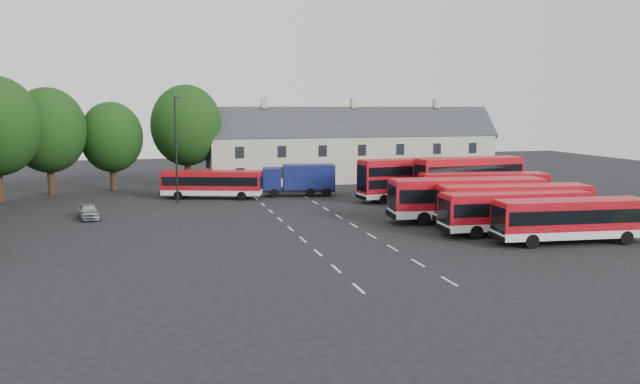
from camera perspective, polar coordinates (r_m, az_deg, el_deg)
The scene contains 15 objects.
ground at distance 44.86m, azimuth -2.17°, elevation -3.86°, with size 140.00×140.00×0.00m, color black.
lane_markings at distance 47.35m, azimuth 0.25°, elevation -3.22°, with size 5.15×33.80×0.01m.
treeline at distance 63.20m, azimuth -25.14°, elevation 4.92°, with size 29.92×32.59×12.01m.
terrace_houses at distance 76.78m, azimuth 3.02°, elevation 3.92°, with size 35.70×7.13×10.06m.
bus_row_a at distance 44.79m, azimuth 22.01°, elevation -2.13°, with size 10.63×3.42×2.95m.
bus_row_b at distance 46.59m, azimuth 17.37°, elevation -1.49°, with size 10.89×3.14×3.04m.
bus_row_c at distance 49.08m, azimuth 17.26°, elevation -0.88°, with size 11.75×4.34×3.25m.
bus_row_d at distance 50.62m, azimuth 13.25°, elevation -0.34°, with size 12.41×4.19×3.44m.
bus_row_e at distance 57.41m, azimuth 14.70°, elevation 0.42°, with size 11.63×4.51×3.21m.
bus_dd_south at distance 60.21m, azimuth 13.47°, elevation 1.30°, with size 10.72×3.35×4.33m.
bus_dd_north at distance 60.91m, azimuth 8.05°, elevation 1.38°, with size 10.13×3.42×4.07m.
bus_north at distance 62.56m, azimuth -9.85°, elevation 0.91°, with size 10.01×5.21×2.77m.
box_truck at distance 63.62m, azimuth -1.87°, elevation 1.25°, with size 7.58×3.39×3.20m.
silver_car at distance 54.11m, azimuth -20.39°, elevation -1.65°, with size 1.48×3.68×1.25m, color #A5A7AD.
lamppost at distance 60.01m, azimuth -13.01°, elevation 4.05°, with size 0.69×0.45×9.99m.
Camera 1 is at (-9.77, -42.83, 9.08)m, focal length 35.00 mm.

